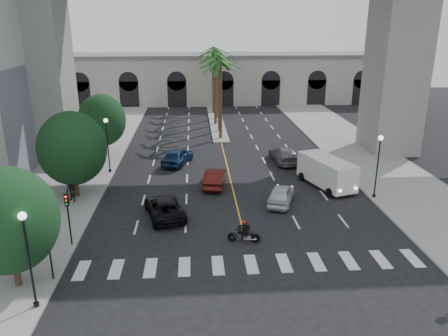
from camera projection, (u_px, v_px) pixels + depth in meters
ground at (248, 252)px, 27.61m from camera, size 140.00×140.00×0.00m
sidewalk_left at (69, 177)px, 40.78m from camera, size 8.00×100.00×0.15m
sidewalk_right at (381, 169)px, 42.76m from camera, size 8.00×100.00×0.15m
median at (216, 121)px, 63.52m from camera, size 2.00×24.00×0.20m
pier_building at (211, 78)px, 78.27m from camera, size 71.00×10.50×8.50m
palm_a at (220, 64)px, 51.20m from camera, size 3.20×3.20×10.30m
palm_b at (219, 59)px, 54.90m from camera, size 3.20×3.20×10.60m
palm_c at (215, 60)px, 58.81m from camera, size 3.20×3.20×10.10m
palm_d at (216, 53)px, 62.39m from camera, size 3.20×3.20×10.90m
palm_e at (213, 54)px, 66.30m from camera, size 3.20×3.20×10.40m
palm_f at (214, 51)px, 70.02m from camera, size 3.20×3.20×10.70m
street_tree_near at (8, 220)px, 22.63m from camera, size 5.20×5.20×6.89m
street_tree_mid at (72, 148)px, 34.87m from camera, size 5.44×5.44×7.21m
street_tree_far at (102, 120)px, 46.31m from camera, size 5.04×5.04×6.68m
lamp_post_left_near at (28, 252)px, 21.10m from camera, size 0.40×0.40×5.35m
lamp_post_left_far at (107, 141)px, 40.96m from camera, size 0.40×0.40×5.35m
lamp_post_right at (378, 161)px, 34.91m from camera, size 0.40×0.40×5.35m
traffic_signal_near at (48, 241)px, 23.69m from camera, size 0.25×0.18×3.65m
traffic_signal_far at (68, 211)px, 27.48m from camera, size 0.25×0.18×3.65m
motorcycle_rider at (245, 232)px, 28.58m from camera, size 2.16×0.68×1.57m
car_a at (281, 194)px, 34.76m from camera, size 3.19×4.82×1.52m
car_b at (215, 178)px, 38.42m from camera, size 2.40×4.92×1.55m
car_c at (165, 207)px, 32.39m from camera, size 3.67×5.69×1.46m
car_d at (284, 155)px, 45.05m from camera, size 2.60×5.63×1.59m
car_e at (177, 156)px, 44.35m from camera, size 3.54×5.36×1.70m
cargo_van at (327, 172)px, 38.00m from camera, size 4.04×6.45×2.58m
pedestrian_a at (4, 230)px, 28.09m from camera, size 0.69×0.49×1.82m
pedestrian_b at (71, 191)px, 34.58m from camera, size 1.17×1.13×1.90m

